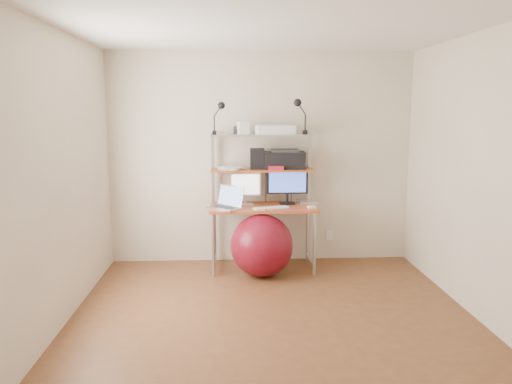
% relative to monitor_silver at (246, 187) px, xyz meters
% --- Properties ---
extents(room, '(3.60, 3.60, 3.60)m').
position_rel_monitor_silver_xyz_m(room, '(0.19, -1.53, 0.30)').
color(room, brown).
rests_on(room, ground).
extents(computer_desk, '(1.20, 0.60, 1.57)m').
position_rel_monitor_silver_xyz_m(computer_desk, '(0.19, -0.03, 0.01)').
color(computer_desk, '#C45026').
rests_on(computer_desk, ground).
extents(desktop, '(1.20, 0.60, 0.00)m').
position_rel_monitor_silver_xyz_m(desktop, '(0.19, -0.09, -0.21)').
color(desktop, '#C45026').
rests_on(desktop, computer_desk).
extents(mid_shelf, '(1.18, 0.34, 0.00)m').
position_rel_monitor_silver_xyz_m(mid_shelf, '(0.19, 0.04, 0.20)').
color(mid_shelf, '#C45026').
rests_on(mid_shelf, computer_desk).
extents(top_shelf, '(1.18, 0.34, 0.00)m').
position_rel_monitor_silver_xyz_m(top_shelf, '(0.19, 0.04, 0.60)').
color(top_shelf, '#ACADB1').
rests_on(top_shelf, computer_desk).
extents(floor, '(3.60, 3.60, 0.00)m').
position_rel_monitor_silver_xyz_m(floor, '(0.19, -1.53, -0.95)').
color(floor, brown).
rests_on(floor, ground).
extents(wall_outlet, '(0.08, 0.01, 0.12)m').
position_rel_monitor_silver_xyz_m(wall_outlet, '(1.04, 0.25, -0.65)').
color(wall_outlet, white).
rests_on(wall_outlet, room).
extents(monitor_silver, '(0.36, 0.14, 0.40)m').
position_rel_monitor_silver_xyz_m(monitor_silver, '(0.00, 0.00, 0.00)').
color(monitor_silver, '#B2B1B6').
rests_on(monitor_silver, desktop).
extents(monitor_black, '(0.48, 0.14, 0.48)m').
position_rel_monitor_silver_xyz_m(monitor_black, '(0.49, 0.03, 0.03)').
color(monitor_black, black).
rests_on(monitor_black, desktop).
extents(laptop, '(0.46, 0.45, 0.31)m').
position_rel_monitor_silver_xyz_m(laptop, '(-0.21, -0.18, -0.16)').
color(laptop, silver).
rests_on(laptop, desktop).
extents(keyboard, '(0.42, 0.24, 0.01)m').
position_rel_monitor_silver_xyz_m(keyboard, '(0.28, -0.23, -0.20)').
color(keyboard, white).
rests_on(keyboard, desktop).
extents(mouse, '(0.10, 0.07, 0.02)m').
position_rel_monitor_silver_xyz_m(mouse, '(0.73, -0.24, -0.20)').
color(mouse, white).
rests_on(mouse, desktop).
extents(mac_mini, '(0.24, 0.24, 0.04)m').
position_rel_monitor_silver_xyz_m(mac_mini, '(0.72, 0.04, -0.19)').
color(mac_mini, silver).
rests_on(mac_mini, desktop).
extents(phone, '(0.07, 0.13, 0.01)m').
position_rel_monitor_silver_xyz_m(phone, '(0.19, -0.25, -0.21)').
color(phone, black).
rests_on(phone, desktop).
extents(printer, '(0.49, 0.35, 0.22)m').
position_rel_monitor_silver_xyz_m(printer, '(0.46, 0.09, 0.30)').
color(printer, black).
rests_on(printer, mid_shelf).
extents(nas_cube, '(0.16, 0.16, 0.24)m').
position_rel_monitor_silver_xyz_m(nas_cube, '(0.14, 0.04, 0.32)').
color(nas_cube, black).
rests_on(nas_cube, mid_shelf).
extents(red_box, '(0.17, 0.11, 0.05)m').
position_rel_monitor_silver_xyz_m(red_box, '(0.34, -0.07, 0.22)').
color(red_box, '#AC1B26').
rests_on(red_box, mid_shelf).
extents(scanner, '(0.48, 0.35, 0.12)m').
position_rel_monitor_silver_xyz_m(scanner, '(0.33, 0.06, 0.66)').
color(scanner, white).
rests_on(scanner, top_shelf).
extents(box_white, '(0.14, 0.13, 0.14)m').
position_rel_monitor_silver_xyz_m(box_white, '(-0.02, 0.01, 0.67)').
color(box_white, white).
rests_on(box_white, top_shelf).
extents(box_grey, '(0.10, 0.10, 0.09)m').
position_rel_monitor_silver_xyz_m(box_grey, '(-0.09, 0.09, 0.64)').
color(box_grey, '#29292C').
rests_on(box_grey, top_shelf).
extents(clip_lamp_left, '(0.14, 0.08, 0.36)m').
position_rel_monitor_silver_xyz_m(clip_lamp_left, '(-0.28, -0.07, 0.86)').
color(clip_lamp_left, black).
rests_on(clip_lamp_left, top_shelf).
extents(clip_lamp_right, '(0.16, 0.09, 0.40)m').
position_rel_monitor_silver_xyz_m(clip_lamp_right, '(0.60, -0.06, 0.89)').
color(clip_lamp_right, black).
rests_on(clip_lamp_right, top_shelf).
extents(exercise_ball, '(0.69, 0.69, 0.69)m').
position_rel_monitor_silver_xyz_m(exercise_ball, '(0.16, -0.35, -0.60)').
color(exercise_ball, maroon).
rests_on(exercise_ball, floor).
extents(paper_stack, '(0.37, 0.42, 0.02)m').
position_rel_monitor_silver_xyz_m(paper_stack, '(-0.18, 0.04, 0.21)').
color(paper_stack, white).
rests_on(paper_stack, mid_shelf).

